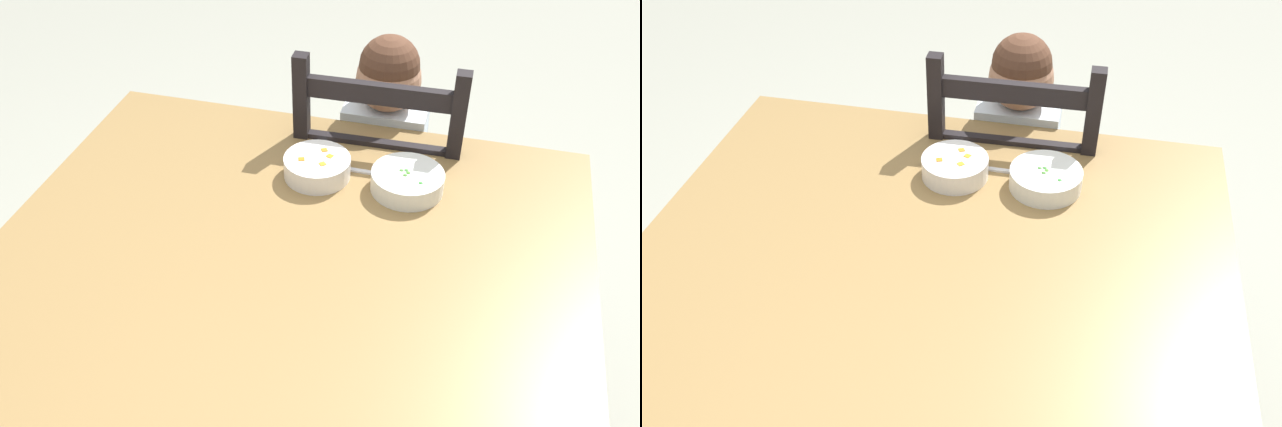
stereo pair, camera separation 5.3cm
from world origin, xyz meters
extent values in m
cube|color=olive|center=(0.00, 0.00, 0.73)|extent=(1.23, 1.05, 0.04)
cylinder|color=olive|center=(-0.54, 0.45, 0.35)|extent=(0.07, 0.07, 0.71)
cylinder|color=olive|center=(0.54, 0.45, 0.35)|extent=(0.07, 0.07, 0.71)
cube|color=black|center=(0.10, 0.62, 0.44)|extent=(0.43, 0.43, 0.02)
cube|color=black|center=(0.28, 0.82, 0.22)|extent=(0.04, 0.04, 0.43)
cube|color=black|center=(-0.10, 0.81, 0.22)|extent=(0.04, 0.04, 0.43)
cube|color=black|center=(0.29, 0.44, 0.22)|extent=(0.04, 0.04, 0.43)
cube|color=black|center=(-0.09, 0.43, 0.22)|extent=(0.04, 0.04, 0.43)
cube|color=black|center=(0.29, 0.44, 0.71)|extent=(0.04, 0.04, 0.52)
cube|color=black|center=(-0.09, 0.43, 0.71)|extent=(0.04, 0.04, 0.52)
cube|color=black|center=(0.10, 0.43, 0.89)|extent=(0.36, 0.03, 0.05)
cube|color=black|center=(0.10, 0.43, 0.74)|extent=(0.36, 0.03, 0.05)
cube|color=silver|center=(0.10, 0.59, 0.61)|extent=(0.22, 0.14, 0.32)
sphere|color=#AB785C|center=(0.10, 0.59, 0.85)|extent=(0.17, 0.17, 0.17)
sphere|color=#533323|center=(0.10, 0.59, 0.89)|extent=(0.16, 0.16, 0.16)
cylinder|color=#3F4C72|center=(0.04, 0.47, 0.23)|extent=(0.07, 0.07, 0.45)
cylinder|color=#3F4C72|center=(0.15, 0.47, 0.23)|extent=(0.07, 0.07, 0.45)
cylinder|color=silver|center=(-0.03, 0.49, 0.69)|extent=(0.06, 0.24, 0.13)
cylinder|color=silver|center=(0.23, 0.49, 0.69)|extent=(0.06, 0.24, 0.13)
cylinder|color=white|center=(0.20, 0.27, 0.77)|extent=(0.17, 0.17, 0.05)
cylinder|color=white|center=(0.20, 0.27, 0.75)|extent=(0.07, 0.07, 0.01)
cylinder|color=#479135|center=(0.20, 0.27, 0.78)|extent=(0.14, 0.14, 0.03)
sphere|color=#488835|center=(0.20, 0.26, 0.79)|extent=(0.01, 0.01, 0.01)
sphere|color=#4F9A41|center=(0.20, 0.27, 0.79)|extent=(0.01, 0.01, 0.01)
sphere|color=green|center=(0.24, 0.24, 0.79)|extent=(0.01, 0.01, 0.01)
sphere|color=#498F42|center=(0.20, 0.28, 0.79)|extent=(0.01, 0.01, 0.01)
sphere|color=#4E9532|center=(0.20, 0.27, 0.79)|extent=(0.01, 0.01, 0.01)
sphere|color=#4D8E3D|center=(0.19, 0.28, 0.79)|extent=(0.01, 0.01, 0.01)
cylinder|color=white|center=(-0.01, 0.27, 0.77)|extent=(0.16, 0.16, 0.05)
cylinder|color=white|center=(-0.01, 0.27, 0.75)|extent=(0.07, 0.07, 0.01)
cylinder|color=orange|center=(-0.01, 0.27, 0.78)|extent=(0.13, 0.13, 0.03)
cube|color=orange|center=(0.02, 0.29, 0.79)|extent=(0.02, 0.02, 0.01)
cube|color=orange|center=(-0.04, 0.26, 0.79)|extent=(0.02, 0.02, 0.01)
cube|color=orange|center=(0.01, 0.25, 0.79)|extent=(0.02, 0.02, 0.01)
cube|color=orange|center=(0.00, 0.31, 0.79)|extent=(0.02, 0.02, 0.01)
cube|color=silver|center=(0.11, 0.31, 0.75)|extent=(0.10, 0.01, 0.00)
ellipsoid|color=silver|center=(0.04, 0.31, 0.75)|extent=(0.04, 0.03, 0.01)
camera|label=1|loc=(0.32, -0.97, 1.71)|focal=38.46mm
camera|label=2|loc=(0.27, -0.99, 1.71)|focal=38.46mm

